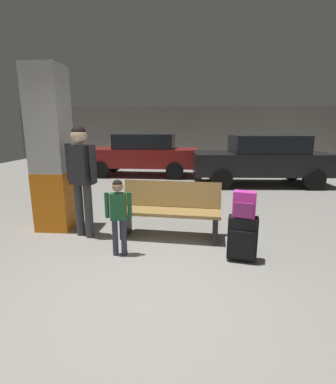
% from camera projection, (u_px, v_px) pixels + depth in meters
% --- Properties ---
extents(ground_plane, '(18.00, 18.00, 0.10)m').
position_uv_depth(ground_plane, '(171.00, 203.00, 6.79)').
color(ground_plane, gray).
extents(garage_back_wall, '(18.00, 0.12, 2.80)m').
position_uv_depth(garage_back_wall, '(183.00, 134.00, 15.08)').
color(garage_back_wall, slate).
rests_on(garage_back_wall, ground_plane).
extents(structural_pillar, '(0.57, 0.57, 2.71)m').
position_uv_depth(structural_pillar, '(52.00, 152.00, 4.71)').
color(structural_pillar, orange).
rests_on(structural_pillar, ground_plane).
extents(bench, '(1.64, 0.66, 0.89)m').
position_uv_depth(bench, '(170.00, 210.00, 4.49)').
color(bench, '#9E7A42').
rests_on(bench, ground_plane).
extents(suitcase, '(0.41, 0.29, 0.60)m').
position_uv_depth(suitcase, '(242.00, 238.00, 3.70)').
color(suitcase, black).
rests_on(suitcase, ground_plane).
extents(backpack_bright, '(0.31, 0.25, 0.34)m').
position_uv_depth(backpack_bright, '(244.00, 205.00, 3.60)').
color(backpack_bright, '#D833A5').
rests_on(backpack_bright, suitcase).
extents(child, '(0.36, 0.21, 1.07)m').
position_uv_depth(child, '(118.00, 210.00, 3.79)').
color(child, '#33384C').
rests_on(child, ground_plane).
extents(adult, '(0.56, 0.33, 1.77)m').
position_uv_depth(adult, '(81.00, 170.00, 4.38)').
color(adult, '#38383D').
rests_on(adult, ground_plane).
extents(parked_car_far, '(4.13, 1.86, 1.51)m').
position_uv_depth(parked_car_far, '(142.00, 154.00, 10.36)').
color(parked_car_far, maroon).
rests_on(parked_car_far, ground_plane).
extents(parked_car_near, '(4.18, 1.97, 1.51)m').
position_uv_depth(parked_car_near, '(262.00, 159.00, 8.64)').
color(parked_car_near, black).
rests_on(parked_car_near, ground_plane).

